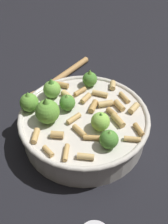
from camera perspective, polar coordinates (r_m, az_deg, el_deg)
ground_plane at (r=0.57m, az=-0.00°, el=-5.04°), size 2.40×2.40×0.00m
cooking_pan at (r=0.54m, az=-0.30°, el=-2.31°), size 0.26×0.26×0.12m
wooden_spoon at (r=0.70m, az=-6.13°, el=6.59°), size 0.23×0.10×0.02m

